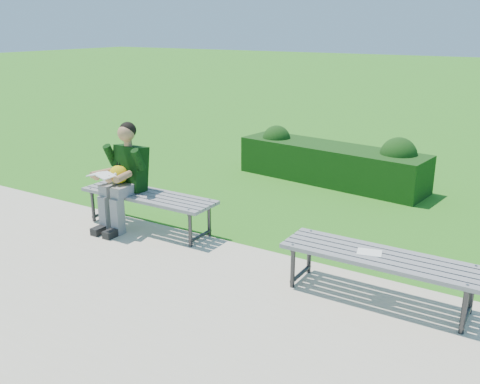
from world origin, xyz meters
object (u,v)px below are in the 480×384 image
Objects in this scene: hedge at (333,161)px; bench_left at (148,198)px; seated_boy at (123,173)px; paper_sheet at (369,252)px; bench_right at (380,261)px.

hedge is 1.77× the size of bench_left.
seated_boy reaches higher than bench_left.
hedge is at bearing 66.30° from seated_boy.
seated_boy is 5.22× the size of paper_sheet.
hedge reaches higher than bench_right.
bench_right is 0.12m from paper_sheet.
bench_right is (3.00, -0.28, 0.00)m from bench_left.
bench_right is at bearing -5.36° from bench_left.
bench_left is (-1.14, -3.19, 0.07)m from hedge.
hedge is 3.61m from seated_boy.
paper_sheet is at bearing -180.00° from bench_right.
bench_right is at bearing -61.82° from hedge.
bench_left reaches higher than paper_sheet.
hedge reaches higher than paper_sheet.
bench_right is 3.32m from seated_boy.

